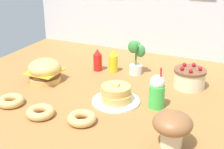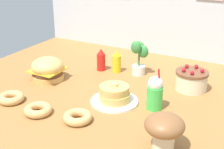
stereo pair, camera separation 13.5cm
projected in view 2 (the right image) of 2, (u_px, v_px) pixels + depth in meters
The scene contains 13 objects.
ground_plane at pixel (101, 99), 2.17m from camera, with size 2.40×2.13×0.02m, color #9E6B38.
back_wall at pixel (160, 2), 2.84m from camera, with size 2.40×0.04×0.96m.
burger at pixel (47, 69), 2.42m from camera, with size 0.25×0.25×0.18m.
pancake_stack at pixel (114, 95), 2.08m from camera, with size 0.31×0.31×0.14m.
layer_cake at pixel (191, 80), 2.26m from camera, with size 0.23×0.23×0.17m.
ketchup_bottle at pixel (101, 60), 2.60m from camera, with size 0.07×0.07×0.18m.
mustard_bottle at pixel (117, 62), 2.56m from camera, with size 0.07×0.07×0.18m.
cream_soda_cup at pixel (155, 93), 1.98m from camera, with size 0.10×0.10×0.28m.
donut_pink_glaze at pixel (11, 98), 2.10m from camera, with size 0.17×0.17×0.05m.
donut_chocolate at pixel (38, 110), 1.95m from camera, with size 0.17×0.17×0.05m.
donut_vanilla at pixel (78, 117), 1.87m from camera, with size 0.17×0.17×0.05m.
potted_plant at pixel (139, 56), 2.49m from camera, with size 0.13×0.11×0.28m.
mushroom_stool at pixel (164, 128), 1.58m from camera, with size 0.20×0.20×0.19m.
Camera 2 is at (0.99, -1.67, 0.97)m, focal length 51.14 mm.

